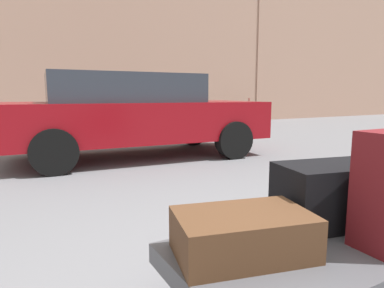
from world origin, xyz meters
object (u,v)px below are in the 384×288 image
object	(u,v)px
duffel_bag_black_stacked_top	(333,194)
parked_car	(135,114)
bicycle_leaning	(241,114)
bollard_kerb_mid	(201,120)
bollard_kerb_near	(161,122)
luggage_cart	(306,257)
bollard_kerb_far	(235,119)
suitcase_brown_center	(243,234)

from	to	relation	value
duffel_bag_black_stacked_top	parked_car	bearing A→B (deg)	98.07
parked_car	bicycle_leaning	size ratio (longest dim) A/B	2.56
bollard_kerb_mid	bollard_kerb_near	bearing A→B (deg)	180.00
luggage_cart	parked_car	distance (m)	4.48
luggage_cart	bollard_kerb_near	xyz separation A→B (m)	(2.49, 7.57, 0.06)
duffel_bag_black_stacked_top	bollard_kerb_near	bearing A→B (deg)	85.78
bollard_kerb_near	bollard_kerb_far	distance (m)	2.59
bollard_kerb_near	bollard_kerb_mid	world-z (taller)	same
bollard_kerb_far	suitcase_brown_center	bearing A→B (deg)	-125.91
suitcase_brown_center	bicycle_leaning	world-z (taller)	bicycle_leaning
suitcase_brown_center	duffel_bag_black_stacked_top	distance (m)	0.70
luggage_cart	bollard_kerb_far	xyz separation A→B (m)	(5.08, 7.57, 0.06)
luggage_cart	duffel_bag_black_stacked_top	world-z (taller)	duffel_bag_black_stacked_top
duffel_bag_black_stacked_top	bollard_kerb_near	size ratio (longest dim) A/B	0.97
bicycle_leaning	bollard_kerb_near	size ratio (longest dim) A/B	2.64
duffel_bag_black_stacked_top	luggage_cart	bearing A→B (deg)	-147.12
suitcase_brown_center	bollard_kerb_near	xyz separation A→B (m)	(2.84, 7.50, -0.11)
suitcase_brown_center	bollard_kerb_far	bearing A→B (deg)	67.55
bollard_kerb_near	bollard_kerb_mid	distance (m)	1.29
duffel_bag_black_stacked_top	bicycle_leaning	distance (m)	10.87
parked_car	bollard_kerb_mid	world-z (taller)	parked_car
luggage_cart	bicycle_leaning	xyz separation A→B (m)	(6.48, 9.10, 0.10)
parked_car	bicycle_leaning	world-z (taller)	parked_car
duffel_bag_black_stacked_top	bollard_kerb_mid	world-z (taller)	duffel_bag_black_stacked_top
suitcase_brown_center	bollard_kerb_near	bearing A→B (deg)	82.70
luggage_cart	parked_car	world-z (taller)	parked_car
suitcase_brown_center	duffel_bag_black_stacked_top	world-z (taller)	duffel_bag_black_stacked_top
bollard_kerb_near	bicycle_leaning	bearing A→B (deg)	21.04
duffel_bag_black_stacked_top	bollard_kerb_far	size ratio (longest dim) A/B	0.97
parked_car	bollard_kerb_near	world-z (taller)	parked_car
duffel_bag_black_stacked_top	parked_car	size ratio (longest dim) A/B	0.14
parked_car	bollard_kerb_far	bearing A→B (deg)	35.39
duffel_bag_black_stacked_top	bollard_kerb_near	xyz separation A→B (m)	(2.15, 7.44, -0.19)
suitcase_brown_center	parked_car	size ratio (longest dim) A/B	0.14
luggage_cart	bicycle_leaning	distance (m)	11.17
parked_car	bollard_kerb_far	world-z (taller)	parked_car
bollard_kerb_far	luggage_cart	bearing A→B (deg)	-123.87
bicycle_leaning	suitcase_brown_center	bearing A→B (deg)	-127.09
luggage_cart	bollard_kerb_mid	xyz separation A→B (m)	(3.79, 7.57, 0.06)
suitcase_brown_center	parked_car	xyz separation A→B (m)	(0.98, 4.34, 0.32)
duffel_bag_black_stacked_top	bicycle_leaning	bearing A→B (deg)	67.53
luggage_cart	parked_car	xyz separation A→B (m)	(0.63, 4.41, 0.49)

